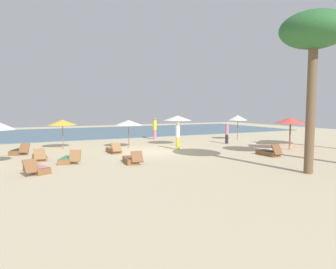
{
  "coord_description": "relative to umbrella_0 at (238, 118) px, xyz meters",
  "views": [
    {
      "loc": [
        -7.56,
        -18.05,
        2.92
      ],
      "look_at": [
        1.41,
        -0.02,
        1.1
      ],
      "focal_mm": 32.75,
      "sensor_mm": 36.0,
      "label": 1
    }
  ],
  "objects": [
    {
      "name": "lounger_5",
      "position": [
        -17.5,
        -0.63,
        -1.78
      ],
      "size": [
        1.24,
        1.76,
        0.72
      ],
      "color": "brown",
      "rests_on": "ground_plane"
    },
    {
      "name": "palm_1",
      "position": [
        -6.16,
        -12.4,
        3.99
      ],
      "size": [
        2.85,
        2.85,
        6.95
      ],
      "color": "brown",
      "rests_on": "ground_plane"
    },
    {
      "name": "lounger_6",
      "position": [
        -16.89,
        -6.97,
        -1.78
      ],
      "size": [
        1.16,
        1.77,
        0.71
      ],
      "color": "brown",
      "rests_on": "ground_plane"
    },
    {
      "name": "lounger_1",
      "position": [
        -12.32,
        -6.6,
        -1.79
      ],
      "size": [
        0.82,
        1.75,
        0.69
      ],
      "color": "brown",
      "rests_on": "ground_plane"
    },
    {
      "name": "lounger_3",
      "position": [
        -15.25,
        -5.07,
        -1.78
      ],
      "size": [
        1.2,
        1.73,
        0.74
      ],
      "color": "olive",
      "rests_on": "ground_plane"
    },
    {
      "name": "lounger_2",
      "position": [
        -12.08,
        -2.66,
        -1.79
      ],
      "size": [
        0.67,
        1.71,
        0.7
      ],
      "color": "olive",
      "rests_on": "ground_plane"
    },
    {
      "name": "umbrella_2",
      "position": [
        -0.97,
        -6.68,
        0.05
      ],
      "size": [
        2.07,
        2.07,
        2.23
      ],
      "color": "brown",
      "rests_on": "ground_plane"
    },
    {
      "name": "lounger_4",
      "position": [
        -16.53,
        -3.57,
        -1.79
      ],
      "size": [
        0.69,
        1.69,
        0.73
      ],
      "color": "olive",
      "rests_on": "ground_plane"
    },
    {
      "name": "umbrella_6",
      "position": [
        -10.43,
        -0.78,
        -0.16
      ],
      "size": [
        1.98,
        1.98,
        1.99
      ],
      "color": "brown",
      "rests_on": "ground_plane"
    },
    {
      "name": "umbrella_0",
      "position": [
        0.0,
        0.0,
        0.0
      ],
      "size": [
        1.72,
        1.72,
        2.19
      ],
      "color": "brown",
      "rests_on": "ground_plane"
    },
    {
      "name": "ocean_water",
      "position": [
        -10.05,
        13.51,
        -1.93
      ],
      "size": [
        48.0,
        16.0,
        0.06
      ],
      "primitive_type": "cube",
      "color": "#476B7F",
      "rests_on": "ground_plane"
    },
    {
      "name": "ground_plane",
      "position": [
        -10.05,
        -3.49,
        -1.96
      ],
      "size": [
        60.0,
        60.0,
        0.0
      ],
      "primitive_type": "plane",
      "color": "beige"
    },
    {
      "name": "lounger_0",
      "position": [
        -4.09,
        -7.93,
        -1.78
      ],
      "size": [
        0.65,
        1.66,
        0.74
      ],
      "color": "brown",
      "rests_on": "ground_plane"
    },
    {
      "name": "surfboard",
      "position": [
        -0.71,
        -2.87,
        -1.93
      ],
      "size": [
        1.84,
        1.23,
        0.07
      ],
      "color": "silver",
      "rests_on": "ground_plane"
    },
    {
      "name": "person_1",
      "position": [
        -6.44,
        3.62,
        -0.96
      ],
      "size": [
        0.5,
        0.5,
        1.96
      ],
      "color": "#D17299",
      "rests_on": "ground_plane"
    },
    {
      "name": "umbrella_3",
      "position": [
        -6.63,
        -1.08,
        0.12
      ],
      "size": [
        2.18,
        2.18,
        2.27
      ],
      "color": "brown",
      "rests_on": "ground_plane"
    },
    {
      "name": "umbrella_5",
      "position": [
        0.87,
        -5.1,
        -0.03
      ],
      "size": [
        2.21,
        2.21,
        2.11
      ],
      "color": "brown",
      "rests_on": "ground_plane"
    },
    {
      "name": "umbrella_4",
      "position": [
        -14.71,
        0.83,
        -0.12
      ],
      "size": [
        1.99,
        1.99,
        2.02
      ],
      "color": "olive",
      "rests_on": "ground_plane"
    },
    {
      "name": "person_0",
      "position": [
        -7.75,
        -3.21,
        -0.99
      ],
      "size": [
        0.33,
        0.33,
        1.88
      ],
      "color": "yellow",
      "rests_on": "ground_plane"
    },
    {
      "name": "person_4",
      "position": [
        -2.62,
        -1.92,
        -1.11
      ],
      "size": [
        0.4,
        0.4,
        1.67
      ],
      "color": "#26262D",
      "rests_on": "ground_plane"
    }
  ]
}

